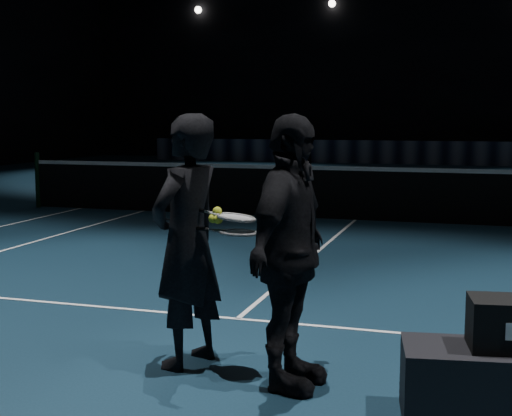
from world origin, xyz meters
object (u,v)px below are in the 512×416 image
Objects in this scene: racket_lower at (239,233)px; tennis_balls at (216,217)px; racket_upper at (236,217)px; player_a at (187,241)px; player_b at (290,253)px.

tennis_balls reaches higher than racket_lower.
player_a is at bearing -178.29° from racket_upper.
player_a is 0.45m from racket_upper.
tennis_balls is at bearing -170.43° from racket_upper.
tennis_balls is (-0.19, 0.05, 0.10)m from racket_lower.
racket_upper is 5.67× the size of tennis_balls.
racket_upper is at bearing -1.19° from tennis_balls.
player_a is 1.00× the size of player_b.
racket_upper reaches higher than racket_lower.
player_a is at bearing 82.30° from player_b.
player_a and player_b have the same top height.
racket_lower is 0.22m from tennis_balls.
racket_lower is (0.44, -0.11, 0.10)m from player_a.
tennis_balls is at bearing 178.53° from racket_lower.
player_b is 0.63m from tennis_balls.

